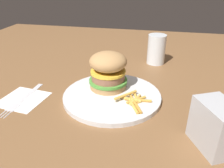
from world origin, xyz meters
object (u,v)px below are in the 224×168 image
(fries_pile, at_px, (134,100))
(plate, at_px, (112,96))
(napkin, at_px, (23,99))
(drink_glass, at_px, (156,51))
(napkin_dispenser, at_px, (216,126))
(fork, at_px, (23,98))
(sandwich, at_px, (108,70))

(fries_pile, bearing_deg, plate, 156.83)
(napkin, height_order, drink_glass, drink_glass)
(plate, bearing_deg, fries_pile, -23.17)
(napkin_dispenser, bearing_deg, fries_pile, -149.60)
(plate, distance_m, fries_pile, 0.07)
(drink_glass, relative_size, napkin_dispenser, 1.12)
(plate, height_order, napkin_dispenser, napkin_dispenser)
(fries_pile, xyz_separation_m, fork, (-0.29, -0.03, -0.01))
(plate, distance_m, napkin, 0.24)
(napkin, distance_m, drink_glass, 0.48)
(sandwich, bearing_deg, plate, -63.21)
(fork, bearing_deg, fries_pile, 6.25)
(plate, bearing_deg, fork, -165.83)
(sandwich, distance_m, napkin_dispenser, 0.30)
(napkin, relative_size, drink_glass, 1.05)
(plate, height_order, sandwich, sandwich)
(plate, height_order, drink_glass, drink_glass)
(fork, distance_m, napkin_dispenser, 0.47)
(sandwich, xyz_separation_m, napkin_dispenser, (0.25, -0.17, -0.02))
(fork, relative_size, napkin_dispenser, 1.87)
(plate, relative_size, napkin_dispenser, 2.78)
(fork, bearing_deg, plate, 14.17)
(drink_glass, xyz_separation_m, napkin_dispenser, (0.12, -0.42, 0.00))
(plate, distance_m, fork, 0.24)
(plate, xyz_separation_m, napkin, (-0.23, -0.06, -0.01))
(napkin, distance_m, fork, 0.00)
(napkin, bearing_deg, napkin_dispenser, -10.04)
(fries_pile, relative_size, fork, 0.56)
(sandwich, height_order, fries_pile, sandwich)
(plate, relative_size, fries_pile, 2.65)
(drink_glass, bearing_deg, napkin_dispenser, -73.45)
(napkin, bearing_deg, plate, 13.80)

